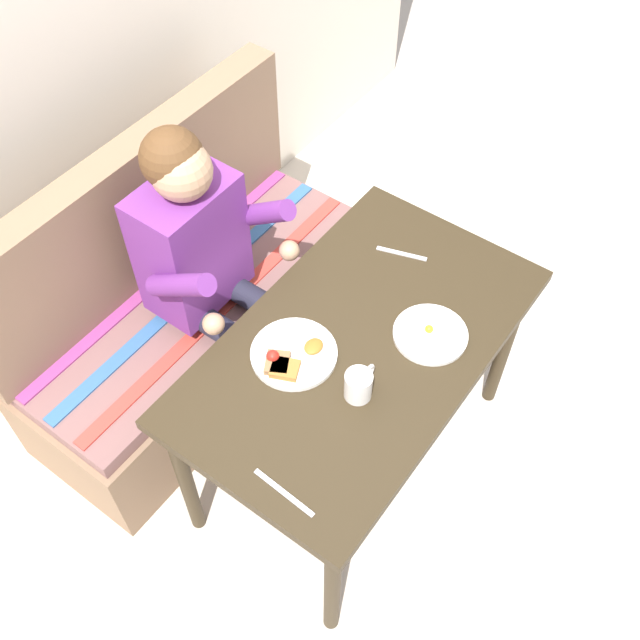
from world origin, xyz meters
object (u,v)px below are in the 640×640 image
object	(u,v)px
plate_eggs	(430,334)
fork	(402,254)
couch	(190,307)
person	(208,258)
plate_breakfast	(292,355)
coffee_mug	(359,384)
knife	(284,493)
table	(359,357)

from	to	relation	value
plate_eggs	fork	distance (m)	0.34
couch	person	world-z (taller)	person
fork	person	bearing A→B (deg)	110.49
plate_breakfast	coffee_mug	world-z (taller)	coffee_mug
person	knife	xyz separation A→B (m)	(-0.50, -0.71, -0.01)
couch	coffee_mug	xyz separation A→B (m)	(-0.16, -0.86, 0.45)
knife	fork	bearing A→B (deg)	16.07
table	fork	size ratio (longest dim) A/B	7.06
person	knife	distance (m)	0.87
knife	person	bearing A→B (deg)	57.69
table	plate_breakfast	size ratio (longest dim) A/B	4.63
person	plate_breakfast	distance (m)	0.48
table	plate_breakfast	bearing A→B (deg)	142.81
couch	knife	xyz separation A→B (m)	(-0.52, -0.88, 0.40)
plate_eggs	coffee_mug	distance (m)	0.31
plate_breakfast	fork	xyz separation A→B (m)	(0.55, -0.04, -0.01)
plate_eggs	knife	size ratio (longest dim) A/B	1.14
table	knife	world-z (taller)	knife
plate_breakfast	fork	distance (m)	0.55
couch	plate_breakfast	size ratio (longest dim) A/B	5.55
plate_breakfast	fork	size ratio (longest dim) A/B	1.53
table	plate_breakfast	world-z (taller)	plate_breakfast
knife	plate_breakfast	bearing A→B (deg)	37.80
fork	coffee_mug	bearing A→B (deg)	-178.32
plate_eggs	fork	size ratio (longest dim) A/B	1.34
table	person	xyz separation A→B (m)	(-0.02, 0.59, 0.09)
plate_breakfast	coffee_mug	xyz separation A→B (m)	(0.01, -0.23, 0.04)
coffee_mug	knife	size ratio (longest dim) A/B	0.59
table	plate_breakfast	xyz separation A→B (m)	(-0.17, 0.13, 0.09)
fork	knife	bearing A→B (deg)	174.94
couch	fork	world-z (taller)	couch
table	person	bearing A→B (deg)	92.07
person	knife	world-z (taller)	person
table	plate_breakfast	distance (m)	0.23
person	coffee_mug	bearing A→B (deg)	-101.15
knife	table	bearing A→B (deg)	15.66
couch	plate_eggs	world-z (taller)	couch
plate_eggs	couch	bearing A→B (deg)	98.76
table	fork	distance (m)	0.40
couch	plate_eggs	distance (m)	1.02
coffee_mug	knife	world-z (taller)	coffee_mug
couch	person	size ratio (longest dim) A/B	1.19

